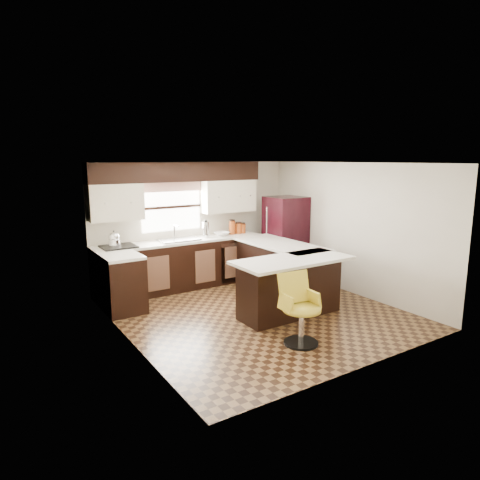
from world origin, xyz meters
TOP-DOWN VIEW (x-y plane):
  - floor at (0.00, 0.00)m, footprint 4.40×4.40m
  - ceiling at (0.00, 0.00)m, footprint 4.40×4.40m
  - wall_back at (0.00, 2.20)m, footprint 4.40×0.00m
  - wall_front at (0.00, -2.20)m, footprint 4.40×0.00m
  - wall_left at (-2.10, 0.00)m, footprint 0.00×4.40m
  - wall_right at (2.10, 0.00)m, footprint 0.00×4.40m
  - base_cab_back at (-0.45, 1.90)m, footprint 3.30×0.60m
  - base_cab_left at (-1.80, 1.25)m, footprint 0.60×0.70m
  - counter_back at (-0.45, 1.90)m, footprint 3.30×0.60m
  - counter_left at (-1.80, 1.25)m, footprint 0.60×0.70m
  - soffit at (-0.40, 2.03)m, footprint 3.40×0.35m
  - upper_cab_left at (-1.62, 2.03)m, footprint 0.94×0.35m
  - upper_cab_right at (0.68, 2.03)m, footprint 1.14×0.35m
  - window_pane at (-0.50, 2.18)m, footprint 1.20×0.02m
  - valance at (-0.50, 2.14)m, footprint 1.30×0.06m
  - sink at (-0.50, 1.88)m, footprint 0.75×0.45m
  - dishwasher at (0.55, 1.61)m, footprint 0.58×0.03m
  - cooktop at (-1.65, 1.88)m, footprint 0.58×0.50m
  - peninsula_long at (0.90, 0.62)m, footprint 0.60×1.95m
  - peninsula_return at (0.38, -0.35)m, footprint 1.65×0.60m
  - counter_pen_long at (0.95, 0.62)m, footprint 0.84×1.95m
  - counter_pen_return at (0.35, -0.44)m, footprint 1.89×0.84m
  - refrigerator at (1.72, 1.44)m, footprint 0.73×0.70m
  - bar_chair at (-0.19, -1.29)m, footprint 0.55×0.55m
  - kettle at (-1.72, 1.88)m, footprint 0.20×0.20m
  - percolator at (0.09, 1.90)m, footprint 0.13×0.13m
  - mixing_bowl at (0.45, 1.90)m, footprint 0.34×0.34m
  - canister_large at (0.71, 1.92)m, footprint 0.13×0.13m
  - canister_med at (0.86, 1.92)m, footprint 0.14×0.14m
  - canister_small at (0.96, 1.92)m, footprint 0.12×0.12m

SIDE VIEW (x-z plane):
  - floor at x=0.00m, z-range 0.00..0.00m
  - dishwasher at x=0.55m, z-range 0.04..0.82m
  - base_cab_back at x=-0.45m, z-range 0.00..0.90m
  - base_cab_left at x=-1.80m, z-range 0.00..0.90m
  - peninsula_long at x=0.90m, z-range 0.00..0.90m
  - peninsula_return at x=0.38m, z-range 0.00..0.90m
  - bar_chair at x=-0.19m, z-range 0.00..0.96m
  - refrigerator at x=1.72m, z-range 0.00..1.70m
  - counter_back at x=-0.45m, z-range 0.90..0.94m
  - counter_left at x=-1.80m, z-range 0.90..0.94m
  - counter_pen_long at x=0.95m, z-range 0.90..0.94m
  - counter_pen_return at x=0.35m, z-range 0.90..0.94m
  - cooktop at x=-1.65m, z-range 0.94..0.97m
  - sink at x=-0.50m, z-range 0.95..0.98m
  - mixing_bowl at x=0.45m, z-range 0.95..1.02m
  - canister_small at x=0.96m, z-range 0.95..1.13m
  - canister_med at x=0.86m, z-range 0.95..1.15m
  - canister_large at x=0.71m, z-range 0.95..1.21m
  - percolator at x=0.09m, z-range 0.95..1.25m
  - kettle at x=-1.72m, z-range 0.97..1.24m
  - wall_back at x=0.00m, z-range -1.00..3.40m
  - wall_front at x=0.00m, z-range -1.00..3.40m
  - wall_left at x=-2.10m, z-range -1.00..3.40m
  - wall_right at x=2.10m, z-range -1.00..3.40m
  - window_pane at x=-0.50m, z-range 1.10..2.00m
  - upper_cab_left at x=-1.62m, z-range 1.40..2.04m
  - upper_cab_right at x=0.68m, z-range 1.40..2.04m
  - valance at x=-0.50m, z-range 1.85..2.03m
  - soffit at x=-0.40m, z-range 2.04..2.40m
  - ceiling at x=0.00m, z-range 2.40..2.40m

